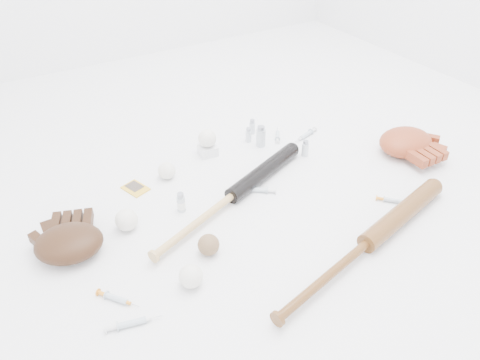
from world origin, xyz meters
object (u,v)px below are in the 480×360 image
bat_dark (232,195)px  bat_wood (367,243)px  glove_dark (69,243)px  pedestal (208,150)px

bat_dark → bat_wood: bat_wood is taller
bat_dark → glove_dark: size_ratio=3.29×
glove_dark → pedestal: bearing=44.8°
glove_dark → pedestal: 0.70m
glove_dark → bat_wood: bearing=-10.1°
bat_wood → pedestal: bat_wood is taller
bat_dark → glove_dark: bearing=155.2°
bat_wood → glove_dark: 0.92m
glove_dark → bat_dark: bearing=16.4°
bat_wood → pedestal: (-0.16, 0.76, -0.01)m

